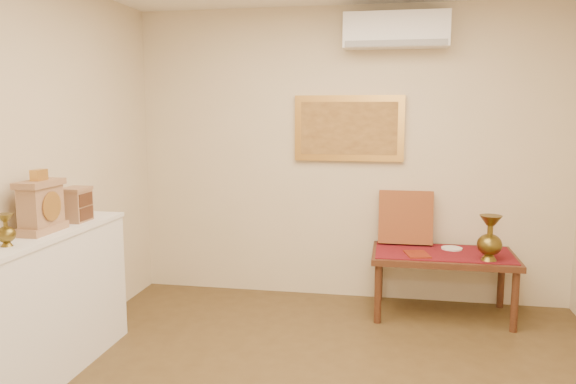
% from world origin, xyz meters
% --- Properties ---
extents(wall_back, '(4.00, 0.02, 2.70)m').
position_xyz_m(wall_back, '(0.00, 2.25, 1.35)').
color(wall_back, beige).
rests_on(wall_back, ground).
extents(brass_urn_small, '(0.11, 0.11, 0.25)m').
position_xyz_m(brass_urn_small, '(-1.80, -0.14, 1.10)').
color(brass_urn_small, brown).
rests_on(brass_urn_small, display_ledge).
extents(table_cloth, '(1.14, 0.59, 0.01)m').
position_xyz_m(table_cloth, '(0.85, 1.88, 0.55)').
color(table_cloth, maroon).
rests_on(table_cloth, low_table).
extents(brass_urn_tall, '(0.20, 0.20, 0.45)m').
position_xyz_m(brass_urn_tall, '(1.19, 1.68, 0.78)').
color(brass_urn_tall, brown).
rests_on(brass_urn_tall, table_cloth).
extents(plate, '(0.18, 0.18, 0.01)m').
position_xyz_m(plate, '(0.93, 2.01, 0.56)').
color(plate, white).
rests_on(plate, table_cloth).
extents(menu, '(0.23, 0.28, 0.01)m').
position_xyz_m(menu, '(0.63, 1.75, 0.56)').
color(menu, maroon).
rests_on(menu, table_cloth).
extents(cushion, '(0.48, 0.20, 0.49)m').
position_xyz_m(cushion, '(0.53, 2.15, 0.80)').
color(cushion, maroon).
rests_on(cushion, table_cloth).
extents(display_ledge, '(0.37, 2.02, 0.98)m').
position_xyz_m(display_ledge, '(-1.82, 0.00, 0.49)').
color(display_ledge, white).
rests_on(display_ledge, floor).
extents(mantel_clock, '(0.17, 0.36, 0.41)m').
position_xyz_m(mantel_clock, '(-1.82, 0.24, 1.15)').
color(mantel_clock, '#A57854').
rests_on(mantel_clock, display_ledge).
extents(wooden_chest, '(0.16, 0.21, 0.24)m').
position_xyz_m(wooden_chest, '(-1.80, 0.62, 1.10)').
color(wooden_chest, '#A57854').
rests_on(wooden_chest, display_ledge).
extents(low_table, '(1.20, 0.70, 0.55)m').
position_xyz_m(low_table, '(0.85, 1.88, 0.48)').
color(low_table, '#4A2616').
rests_on(low_table, floor).
extents(painting, '(1.00, 0.06, 0.60)m').
position_xyz_m(painting, '(0.00, 2.22, 1.60)').
color(painting, '#C58E3F').
rests_on(painting, wall_back).
extents(ac_unit, '(0.90, 0.25, 0.30)m').
position_xyz_m(ac_unit, '(0.40, 2.12, 2.45)').
color(ac_unit, white).
rests_on(ac_unit, wall_back).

